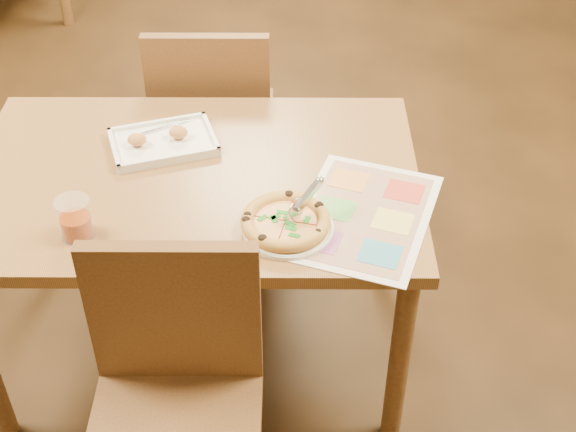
{
  "coord_description": "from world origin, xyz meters",
  "views": [
    {
      "loc": [
        0.28,
        -1.85,
        2.1
      ],
      "look_at": [
        0.27,
        -0.25,
        0.77
      ],
      "focal_mm": 50.0,
      "sensor_mm": 36.0,
      "label": 1
    }
  ],
  "objects_px": {
    "dining_table": "(195,198)",
    "appetizer_tray": "(163,142)",
    "plate": "(288,229)",
    "pizza_cutter": "(305,200)",
    "chair_far": "(213,109)",
    "chair_near": "(174,374)",
    "pizza": "(286,222)",
    "glass_tumbler": "(76,220)",
    "menu": "(364,215)"
  },
  "relations": [
    {
      "from": "chair_far",
      "to": "appetizer_tray",
      "type": "bearing_deg",
      "value": 77.05
    },
    {
      "from": "chair_far",
      "to": "pizza_cutter",
      "type": "bearing_deg",
      "value": 111.35
    },
    {
      "from": "pizza_cutter",
      "to": "glass_tumbler",
      "type": "bearing_deg",
      "value": 133.98
    },
    {
      "from": "chair_far",
      "to": "menu",
      "type": "bearing_deg",
      "value": 121.31
    },
    {
      "from": "pizza",
      "to": "appetizer_tray",
      "type": "xyz_separation_m",
      "value": [
        -0.37,
        0.38,
        -0.01
      ]
    },
    {
      "from": "chair_far",
      "to": "dining_table",
      "type": "bearing_deg",
      "value": 90.0
    },
    {
      "from": "chair_near",
      "to": "plate",
      "type": "bearing_deg",
      "value": 52.41
    },
    {
      "from": "appetizer_tray",
      "to": "glass_tumbler",
      "type": "bearing_deg",
      "value": -112.64
    },
    {
      "from": "pizza_cutter",
      "to": "menu",
      "type": "bearing_deg",
      "value": -42.04
    },
    {
      "from": "chair_far",
      "to": "pizza",
      "type": "xyz_separation_m",
      "value": [
        0.27,
        -0.84,
        0.18
      ]
    },
    {
      "from": "dining_table",
      "to": "appetizer_tray",
      "type": "bearing_deg",
      "value": 126.01
    },
    {
      "from": "plate",
      "to": "menu",
      "type": "relative_size",
      "value": 0.5
    },
    {
      "from": "menu",
      "to": "dining_table",
      "type": "bearing_deg",
      "value": 158.89
    },
    {
      "from": "dining_table",
      "to": "pizza",
      "type": "height_order",
      "value": "pizza"
    },
    {
      "from": "appetizer_tray",
      "to": "glass_tumbler",
      "type": "height_order",
      "value": "glass_tumbler"
    },
    {
      "from": "glass_tumbler",
      "to": "menu",
      "type": "bearing_deg",
      "value": 6.08
    },
    {
      "from": "pizza",
      "to": "plate",
      "type": "bearing_deg",
      "value": -44.38
    },
    {
      "from": "chair_near",
      "to": "glass_tumbler",
      "type": "bearing_deg",
      "value": 129.34
    },
    {
      "from": "pizza",
      "to": "menu",
      "type": "distance_m",
      "value": 0.22
    },
    {
      "from": "chair_far",
      "to": "glass_tumbler",
      "type": "bearing_deg",
      "value": 72.34
    },
    {
      "from": "dining_table",
      "to": "glass_tumbler",
      "type": "distance_m",
      "value": 0.41
    },
    {
      "from": "pizza",
      "to": "appetizer_tray",
      "type": "bearing_deg",
      "value": 134.15
    },
    {
      "from": "plate",
      "to": "glass_tumbler",
      "type": "xyz_separation_m",
      "value": [
        -0.55,
        -0.02,
        0.04
      ]
    },
    {
      "from": "dining_table",
      "to": "chair_far",
      "type": "xyz_separation_m",
      "value": [
        -0.0,
        0.6,
        -0.07
      ]
    },
    {
      "from": "chair_near",
      "to": "menu",
      "type": "xyz_separation_m",
      "value": [
        0.48,
        0.42,
        0.16
      ]
    },
    {
      "from": "plate",
      "to": "pizza_cutter",
      "type": "relative_size",
      "value": 2.14
    },
    {
      "from": "chair_far",
      "to": "appetizer_tray",
      "type": "distance_m",
      "value": 0.5
    },
    {
      "from": "chair_far",
      "to": "pizza",
      "type": "height_order",
      "value": "chair_far"
    },
    {
      "from": "appetizer_tray",
      "to": "menu",
      "type": "bearing_deg",
      "value": -29.44
    },
    {
      "from": "glass_tumbler",
      "to": "menu",
      "type": "xyz_separation_m",
      "value": [
        0.75,
        0.08,
        -0.05
      ]
    },
    {
      "from": "plate",
      "to": "appetizer_tray",
      "type": "distance_m",
      "value": 0.54
    },
    {
      "from": "pizza",
      "to": "pizza_cutter",
      "type": "bearing_deg",
      "value": 29.76
    },
    {
      "from": "glass_tumbler",
      "to": "menu",
      "type": "relative_size",
      "value": 0.23
    },
    {
      "from": "pizza",
      "to": "appetizer_tray",
      "type": "distance_m",
      "value": 0.54
    },
    {
      "from": "chair_far",
      "to": "appetizer_tray",
      "type": "height_order",
      "value": "chair_far"
    },
    {
      "from": "pizza_cutter",
      "to": "menu",
      "type": "distance_m",
      "value": 0.18
    },
    {
      "from": "appetizer_tray",
      "to": "glass_tumbler",
      "type": "distance_m",
      "value": 0.45
    },
    {
      "from": "dining_table",
      "to": "chair_near",
      "type": "relative_size",
      "value": 2.77
    },
    {
      "from": "menu",
      "to": "chair_near",
      "type": "bearing_deg",
      "value": -138.92
    },
    {
      "from": "dining_table",
      "to": "plate",
      "type": "bearing_deg",
      "value": -41.87
    },
    {
      "from": "dining_table",
      "to": "glass_tumbler",
      "type": "relative_size",
      "value": 11.54
    },
    {
      "from": "appetizer_tray",
      "to": "plate",
      "type": "bearing_deg",
      "value": -45.83
    },
    {
      "from": "chair_far",
      "to": "plate",
      "type": "relative_size",
      "value": 1.94
    },
    {
      "from": "plate",
      "to": "pizza",
      "type": "xyz_separation_m",
      "value": [
        -0.01,
        0.01,
        0.02
      ]
    },
    {
      "from": "dining_table",
      "to": "appetizer_tray",
      "type": "xyz_separation_m",
      "value": [
        -0.11,
        0.14,
        0.1
      ]
    },
    {
      "from": "pizza_cutter",
      "to": "appetizer_tray",
      "type": "bearing_deg",
      "value": 88.71
    },
    {
      "from": "menu",
      "to": "pizza",
      "type": "bearing_deg",
      "value": -165.46
    },
    {
      "from": "pizza_cutter",
      "to": "glass_tumbler",
      "type": "height_order",
      "value": "glass_tumbler"
    },
    {
      "from": "chair_far",
      "to": "plate",
      "type": "height_order",
      "value": "chair_far"
    },
    {
      "from": "chair_far",
      "to": "chair_near",
      "type": "bearing_deg",
      "value": 90.0
    }
  ]
}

